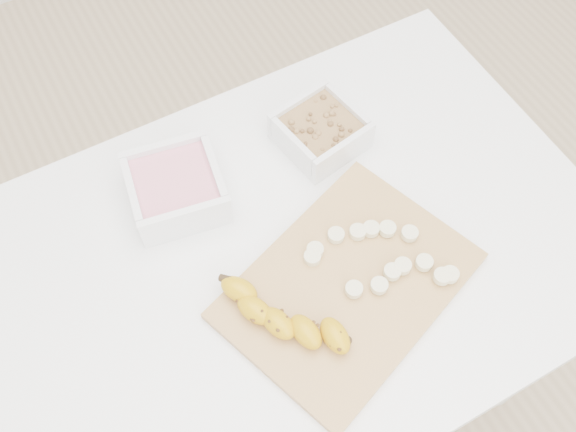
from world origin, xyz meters
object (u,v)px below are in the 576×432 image
bowl_granola (321,131)px  cutting_board (348,285)px  bowl_yogurt (176,188)px  table (296,274)px  banana (287,318)px

bowl_granola → cutting_board: (-0.10, -0.26, -0.02)m
bowl_yogurt → cutting_board: 0.32m
table → bowl_granola: 0.25m
table → cutting_board: size_ratio=2.69×
bowl_granola → cutting_board: 0.28m
bowl_granola → cutting_board: size_ratio=0.41×
bowl_yogurt → banana: bowl_yogurt is taller
table → bowl_granola: (0.14, 0.17, 0.13)m
cutting_board → banana: 0.12m
table → bowl_yogurt: bowl_yogurt is taller
cutting_board → banana: banana is taller
table → bowl_yogurt: 0.25m
table → bowl_yogurt: size_ratio=5.88×
table → bowl_yogurt: bearing=125.8°
table → cutting_board: 0.15m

